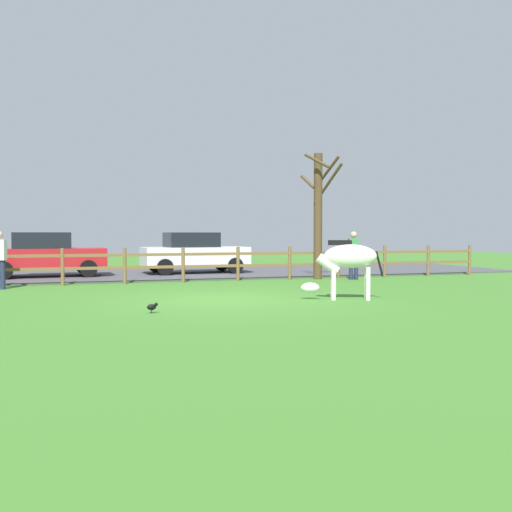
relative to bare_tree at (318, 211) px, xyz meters
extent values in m
plane|color=#3D7528|center=(-4.67, -4.92, -2.33)|extent=(60.00, 60.00, 0.00)
cube|color=#47474C|center=(-4.67, 4.38, -2.30)|extent=(28.00, 7.40, 0.05)
cylinder|color=brown|center=(-8.35, 0.08, -1.76)|extent=(0.11, 0.11, 1.13)
cylinder|color=brown|center=(-6.52, 0.08, -1.76)|extent=(0.11, 0.11, 1.13)
cylinder|color=brown|center=(-4.69, 0.08, -1.76)|extent=(0.11, 0.11, 1.13)
cylinder|color=brown|center=(-2.86, 0.08, -1.76)|extent=(0.11, 0.11, 1.13)
cylinder|color=brown|center=(-1.03, 0.08, -1.76)|extent=(0.11, 0.11, 1.13)
cylinder|color=brown|center=(0.80, 0.08, -1.76)|extent=(0.11, 0.11, 1.13)
cylinder|color=brown|center=(2.63, 0.08, -1.76)|extent=(0.11, 0.11, 1.13)
cylinder|color=brown|center=(4.46, 0.08, -1.76)|extent=(0.11, 0.11, 1.13)
cylinder|color=brown|center=(6.30, 0.08, -1.76)|extent=(0.11, 0.11, 1.13)
cube|color=brown|center=(-4.69, 0.08, -1.82)|extent=(21.96, 0.06, 0.09)
cube|color=brown|center=(-4.69, 0.08, -1.42)|extent=(21.96, 0.06, 0.09)
cylinder|color=#513A23|center=(-0.02, 0.00, -0.17)|extent=(0.29, 0.29, 4.31)
cylinder|color=#513A23|center=(0.51, 0.18, 1.08)|extent=(0.48, 1.17, 1.15)
cylinder|color=#513A23|center=(-0.43, -0.05, 1.00)|extent=(0.21, 0.88, 0.55)
cylinder|color=#513A23|center=(0.43, 0.18, 1.43)|extent=(0.49, 1.01, 0.96)
cylinder|color=#513A23|center=(-0.22, -0.35, 1.68)|extent=(0.79, 0.52, 0.54)
ellipsoid|color=white|center=(-1.77, -5.83, -1.29)|extent=(1.33, 0.90, 0.56)
cylinder|color=white|center=(-2.20, -5.81, -1.94)|extent=(0.11, 0.11, 0.78)
cylinder|color=white|center=(-2.09, -5.55, -1.94)|extent=(0.11, 0.11, 0.78)
cylinder|color=white|center=(-1.45, -6.11, -1.94)|extent=(0.11, 0.11, 0.78)
cylinder|color=white|center=(-1.35, -5.84, -1.94)|extent=(0.11, 0.11, 0.78)
cylinder|color=white|center=(-2.26, -5.64, -1.48)|extent=(0.64, 0.44, 0.51)
ellipsoid|color=white|center=(-2.65, -5.48, -2.05)|extent=(0.48, 0.35, 0.24)
cube|color=black|center=(-2.00, -5.74, -0.97)|extent=(0.54, 0.24, 0.12)
cylinder|color=black|center=(-1.15, -6.07, -1.44)|extent=(0.20, 0.12, 0.54)
cylinder|color=black|center=(-6.55, -6.67, -2.30)|extent=(0.01, 0.01, 0.06)
cylinder|color=black|center=(-6.55, -6.71, -2.30)|extent=(0.01, 0.01, 0.06)
ellipsoid|color=black|center=(-6.55, -6.69, -2.21)|extent=(0.18, 0.10, 0.12)
sphere|color=black|center=(-6.46, -6.69, -2.16)|extent=(0.07, 0.07, 0.07)
cube|color=white|center=(-3.58, 3.59, -1.63)|extent=(4.09, 1.94, 0.70)
cube|color=black|center=(-3.73, 3.58, -1.00)|extent=(1.99, 1.68, 0.56)
cylinder|color=black|center=(-2.28, 4.51, -1.98)|extent=(0.61, 0.22, 0.60)
cylinder|color=black|center=(-2.18, 2.82, -1.98)|extent=(0.61, 0.22, 0.60)
cylinder|color=black|center=(-4.98, 4.35, -1.98)|extent=(0.61, 0.22, 0.60)
cylinder|color=black|center=(-4.88, 2.66, -1.98)|extent=(0.61, 0.22, 0.60)
cube|color=red|center=(-8.96, 3.32, -1.63)|extent=(4.12, 2.00, 0.70)
cube|color=black|center=(-9.11, 3.31, -1.00)|extent=(2.02, 1.71, 0.56)
cylinder|color=black|center=(-7.68, 4.28, -1.98)|extent=(0.61, 0.23, 0.60)
cylinder|color=black|center=(-7.55, 2.58, -1.98)|extent=(0.61, 0.23, 0.60)
cylinder|color=black|center=(-10.37, 4.07, -1.98)|extent=(0.61, 0.23, 0.60)
cylinder|color=black|center=(-10.24, 2.37, -1.98)|extent=(0.61, 0.23, 0.60)
cylinder|color=#232847|center=(-9.92, -0.62, -1.92)|extent=(0.14, 0.14, 0.82)
cylinder|color=#232847|center=(0.95, -0.58, -1.92)|extent=(0.14, 0.14, 0.82)
cylinder|color=#232847|center=(1.13, -0.61, -1.92)|extent=(0.14, 0.14, 0.82)
cube|color=#38844C|center=(1.04, -0.59, -1.22)|extent=(0.39, 0.28, 0.58)
sphere|color=tan|center=(1.04, -0.59, -0.80)|extent=(0.22, 0.22, 0.22)
camera|label=1|loc=(-7.96, -17.84, -0.76)|focal=39.64mm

